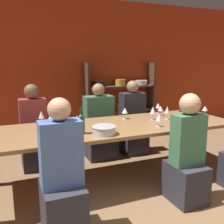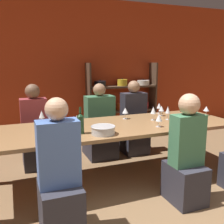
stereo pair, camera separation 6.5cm
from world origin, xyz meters
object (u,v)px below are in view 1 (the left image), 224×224
at_px(wine_glass_red_b, 205,109).
at_px(wine_glass_red_c, 77,120).
at_px(wine_glass_empty_d, 41,115).
at_px(wine_glass_red_a, 161,109).
at_px(person_far_a, 34,137).
at_px(person_near_a, 187,161).
at_px(wine_glass_empty_a, 51,116).
at_px(wine_glass_empty_b, 125,111).
at_px(wine_glass_white_a, 167,110).
at_px(wine_bottle_green, 81,123).
at_px(dining_table, 115,130).
at_px(person_far_c, 99,131).
at_px(person_far_b, 132,126).
at_px(wine_glass_white_b, 159,118).
at_px(shelf_unit, 122,106).
at_px(cell_phone, 184,112).
at_px(wine_glass_empty_c, 153,110).
at_px(person_near_b, 62,186).
at_px(wine_glass_red_d, 158,106).
at_px(mixing_bowl, 104,130).

distance_m(wine_glass_red_b, wine_glass_red_c, 1.99).
bearing_deg(wine_glass_empty_d, wine_glass_red_c, -53.58).
height_order(wine_glass_red_a, person_far_a, person_far_a).
bearing_deg(person_far_a, person_near_a, 131.33).
distance_m(wine_glass_empty_a, wine_glass_empty_b, 1.00).
xyz_separation_m(wine_glass_red_a, wine_glass_white_a, (-0.06, -0.25, 0.03)).
bearing_deg(wine_glass_red_c, wine_bottle_green, -88.85).
height_order(wine_glass_red_a, wine_glass_empty_b, wine_glass_empty_b).
relative_size(dining_table, person_far_c, 2.64).
bearing_deg(wine_glass_empty_b, person_far_b, 54.91).
bearing_deg(person_far_c, person_near_a, 103.57).
bearing_deg(wine_glass_white_b, wine_glass_red_a, 55.28).
xyz_separation_m(shelf_unit, cell_phone, (0.37, -1.54, 0.12)).
height_order(wine_glass_empty_c, cell_phone, wine_glass_empty_c).
height_order(person_near_b, person_far_b, person_near_b).
bearing_deg(person_near_a, wine_glass_empty_c, 84.80).
bearing_deg(person_far_c, wine_glass_red_d, 150.23).
distance_m(person_far_a, person_far_b, 1.60).
relative_size(wine_glass_red_d, person_near_b, 0.13).
xyz_separation_m(cell_phone, person_near_b, (-2.21, -1.20, -0.28)).
bearing_deg(dining_table, person_far_a, 137.13).
bearing_deg(wine_glass_empty_c, wine_glass_empty_a, 168.96).
height_order(wine_glass_red_a, wine_glass_red_d, wine_glass_red_d).
relative_size(wine_glass_red_b, person_near_a, 0.11).
xyz_separation_m(wine_glass_empty_a, wine_glass_empty_c, (1.32, -0.26, 0.02)).
xyz_separation_m(wine_glass_empty_c, person_far_b, (0.11, 0.82, -0.42)).
bearing_deg(person_far_c, wine_glass_empty_c, 119.92).
bearing_deg(wine_glass_empty_c, wine_glass_red_c, -173.20).
distance_m(cell_phone, person_far_a, 2.32).
xyz_separation_m(wine_glass_white_a, wine_glass_empty_c, (-0.20, 0.05, 0.00)).
distance_m(dining_table, wine_glass_red_a, 0.91).
relative_size(wine_glass_empty_b, cell_phone, 0.95).
bearing_deg(cell_phone, person_near_a, -126.13).
bearing_deg(mixing_bowl, dining_table, 50.43).
distance_m(mixing_bowl, person_far_b, 1.60).
relative_size(cell_phone, person_far_c, 0.14).
bearing_deg(person_far_a, wine_glass_red_d, 167.85).
bearing_deg(cell_phone, wine_glass_empty_d, 179.19).
bearing_deg(cell_phone, wine_glass_red_d, 170.07).
distance_m(shelf_unit, wine_glass_empty_a, 2.35).
height_order(wine_glass_white_a, wine_glass_empty_d, wine_glass_white_a).
bearing_deg(wine_glass_red_d, person_far_b, 116.22).
bearing_deg(wine_glass_empty_d, person_far_b, 17.54).
bearing_deg(wine_glass_white_b, person_near_b, -157.16).
xyz_separation_m(wine_glass_red_b, person_near_a, (-0.97, -0.84, -0.37)).
relative_size(shelf_unit, person_near_a, 1.24).
distance_m(shelf_unit, wine_glass_empty_d, 2.38).
distance_m(dining_table, person_near_a, 0.95).
height_order(cell_phone, person_far_a, person_far_a).
bearing_deg(wine_glass_red_d, wine_glass_empty_d, -178.52).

